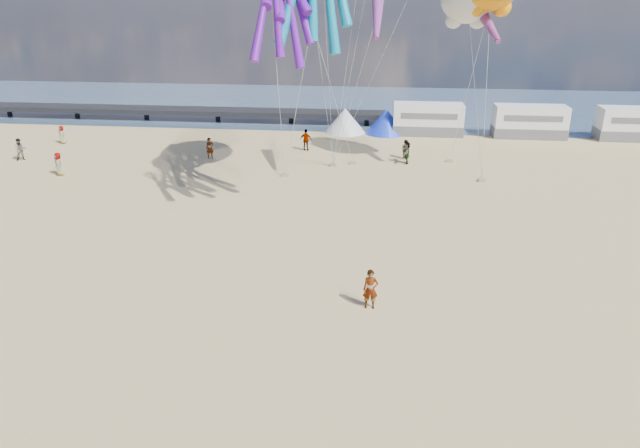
{
  "coord_description": "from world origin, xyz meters",
  "views": [
    {
      "loc": [
        1.92,
        -15.47,
        12.68
      ],
      "look_at": [
        -0.55,
        6.0,
        3.94
      ],
      "focal_mm": 32.0,
      "sensor_mm": 36.0,
      "label": 1
    }
  ],
  "objects_px": {
    "beachgoer_0": "(59,164)",
    "windsock_right": "(377,15)",
    "sandbag_c": "(482,180)",
    "standing_person": "(370,289)",
    "sandbag_a": "(285,175)",
    "tent_blue": "(386,121)",
    "motorhome_1": "(530,122)",
    "windsock_mid": "(486,20)",
    "beachgoer_6": "(62,135)",
    "motorhome_2": "(635,124)",
    "beachgoer_3": "(306,140)",
    "sandbag_e": "(333,165)",
    "beachgoer_4": "(407,153)",
    "beachgoer_7": "(405,149)",
    "sandbag_b": "(353,163)",
    "beachgoer_1": "(20,149)",
    "tent_white": "(345,120)",
    "beachgoer_5": "(210,148)",
    "sandbag_d": "(449,161)",
    "motorhome_0": "(428,119)"
  },
  "relations": [
    {
      "from": "sandbag_e",
      "to": "beachgoer_4",
      "type": "bearing_deg",
      "value": 14.26
    },
    {
      "from": "tent_blue",
      "to": "sandbag_a",
      "type": "xyz_separation_m",
      "value": [
        -7.36,
        -15.18,
        -1.09
      ]
    },
    {
      "from": "motorhome_2",
      "to": "sandbag_c",
      "type": "bearing_deg",
      "value": -137.21
    },
    {
      "from": "tent_blue",
      "to": "beachgoer_0",
      "type": "xyz_separation_m",
      "value": [
        -24.23,
        -16.77,
        -0.32
      ]
    },
    {
      "from": "beachgoer_6",
      "to": "windsock_right",
      "type": "bearing_deg",
      "value": 13.37
    },
    {
      "from": "sandbag_b",
      "to": "beachgoer_7",
      "type": "bearing_deg",
      "value": 27.83
    },
    {
      "from": "beachgoer_1",
      "to": "sandbag_c",
      "type": "relative_size",
      "value": 3.64
    },
    {
      "from": "beachgoer_5",
      "to": "sandbag_d",
      "type": "height_order",
      "value": "beachgoer_5"
    },
    {
      "from": "beachgoer_4",
      "to": "windsock_mid",
      "type": "relative_size",
      "value": 0.31
    },
    {
      "from": "sandbag_a",
      "to": "beachgoer_1",
      "type": "bearing_deg",
      "value": 174.84
    },
    {
      "from": "beachgoer_0",
      "to": "sandbag_e",
      "type": "xyz_separation_m",
      "value": [
        20.2,
        4.8,
        -0.77
      ]
    },
    {
      "from": "tent_white",
      "to": "beachgoer_3",
      "type": "relative_size",
      "value": 2.13
    },
    {
      "from": "sandbag_e",
      "to": "windsock_right",
      "type": "xyz_separation_m",
      "value": [
        3.16,
        -4.35,
        11.31
      ]
    },
    {
      "from": "tent_blue",
      "to": "motorhome_1",
      "type": "bearing_deg",
      "value": 0.0
    },
    {
      "from": "beachgoer_0",
      "to": "beachgoer_4",
      "type": "relative_size",
      "value": 0.99
    },
    {
      "from": "sandbag_e",
      "to": "motorhome_1",
      "type": "bearing_deg",
      "value": 34.33
    },
    {
      "from": "sandbag_e",
      "to": "beachgoer_1",
      "type": "bearing_deg",
      "value": -177.31
    },
    {
      "from": "beachgoer_3",
      "to": "motorhome_0",
      "type": "bearing_deg",
      "value": -137.07
    },
    {
      "from": "beachgoer_1",
      "to": "sandbag_b",
      "type": "distance_m",
      "value": 27.14
    },
    {
      "from": "motorhome_0",
      "to": "beachgoer_7",
      "type": "xyz_separation_m",
      "value": [
        -2.31,
        -9.03,
        -0.71
      ]
    },
    {
      "from": "sandbag_c",
      "to": "standing_person",
      "type": "bearing_deg",
      "value": -111.56
    },
    {
      "from": "beachgoer_6",
      "to": "sandbag_c",
      "type": "bearing_deg",
      "value": 19.43
    },
    {
      "from": "beachgoer_6",
      "to": "sandbag_e",
      "type": "distance_m",
      "value": 25.63
    },
    {
      "from": "beachgoer_0",
      "to": "sandbag_a",
      "type": "relative_size",
      "value": 3.51
    },
    {
      "from": "beachgoer_0",
      "to": "motorhome_2",
      "type": "bearing_deg",
      "value": 55.11
    },
    {
      "from": "motorhome_0",
      "to": "beachgoer_6",
      "type": "distance_m",
      "value": 34.07
    },
    {
      "from": "motorhome_2",
      "to": "windsock_right",
      "type": "height_order",
      "value": "windsock_right"
    },
    {
      "from": "motorhome_2",
      "to": "beachgoer_0",
      "type": "distance_m",
      "value": 50.12
    },
    {
      "from": "sandbag_c",
      "to": "sandbag_e",
      "type": "xyz_separation_m",
      "value": [
        -11.13,
        2.75,
        0.0
      ]
    },
    {
      "from": "motorhome_1",
      "to": "sandbag_b",
      "type": "height_order",
      "value": "motorhome_1"
    },
    {
      "from": "beachgoer_1",
      "to": "beachgoer_4",
      "type": "xyz_separation_m",
      "value": [
        31.34,
        2.67,
        -0.02
      ]
    },
    {
      "from": "beachgoer_3",
      "to": "beachgoer_7",
      "type": "xyz_separation_m",
      "value": [
        8.51,
        -1.63,
        -0.15
      ]
    },
    {
      "from": "sandbag_a",
      "to": "windsock_right",
      "type": "bearing_deg",
      "value": -9.94
    },
    {
      "from": "motorhome_2",
      "to": "beachgoer_3",
      "type": "distance_m",
      "value": 30.74
    },
    {
      "from": "sandbag_a",
      "to": "windsock_mid",
      "type": "bearing_deg",
      "value": 10.67
    },
    {
      "from": "motorhome_1",
      "to": "beachgoer_3",
      "type": "bearing_deg",
      "value": -160.0
    },
    {
      "from": "motorhome_2",
      "to": "sandbag_a",
      "type": "height_order",
      "value": "motorhome_2"
    },
    {
      "from": "standing_person",
      "to": "beachgoer_7",
      "type": "xyz_separation_m",
      "value": [
        2.09,
        24.68,
        -0.1
      ]
    },
    {
      "from": "beachgoer_5",
      "to": "windsock_mid",
      "type": "height_order",
      "value": "windsock_mid"
    },
    {
      "from": "tent_white",
      "to": "beachgoer_5",
      "type": "height_order",
      "value": "tent_white"
    },
    {
      "from": "motorhome_0",
      "to": "motorhome_1",
      "type": "bearing_deg",
      "value": 0.0
    },
    {
      "from": "beachgoer_5",
      "to": "sandbag_e",
      "type": "height_order",
      "value": "beachgoer_5"
    },
    {
      "from": "beachgoer_0",
      "to": "windsock_right",
      "type": "xyz_separation_m",
      "value": [
        23.36,
        0.45,
        10.55
      ]
    },
    {
      "from": "beachgoer_4",
      "to": "sandbag_d",
      "type": "bearing_deg",
      "value": 103.69
    },
    {
      "from": "beachgoer_3",
      "to": "beachgoer_6",
      "type": "bearing_deg",
      "value": 8.6
    },
    {
      "from": "tent_white",
      "to": "sandbag_d",
      "type": "distance_m",
      "value": 13.48
    },
    {
      "from": "beachgoer_5",
      "to": "beachgoer_3",
      "type": "bearing_deg",
      "value": -5.46
    },
    {
      "from": "tent_blue",
      "to": "windsock_right",
      "type": "distance_m",
      "value": 19.27
    },
    {
      "from": "motorhome_2",
      "to": "beachgoer_1",
      "type": "relative_size",
      "value": 3.63
    },
    {
      "from": "beachgoer_4",
      "to": "sandbag_d",
      "type": "height_order",
      "value": "beachgoer_4"
    }
  ]
}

